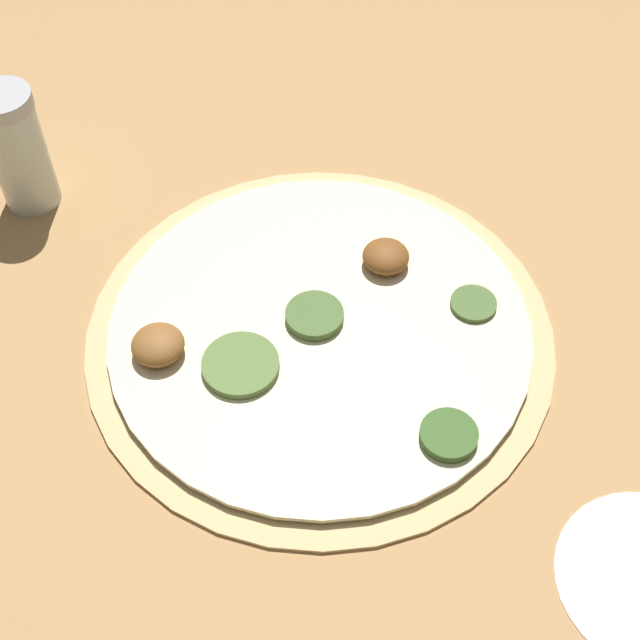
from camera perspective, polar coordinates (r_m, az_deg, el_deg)
name	(u,v)px	position (r m, az deg, el deg)	size (l,w,h in m)	color
ground_plane	(320,334)	(0.67, 0.00, -0.89)	(3.00, 3.00, 0.00)	tan
pizza	(318,330)	(0.66, -0.11, -0.62)	(0.35, 0.35, 0.03)	#D6B77A
spice_jar	(18,149)	(0.76, -18.79, 10.30)	(0.05, 0.05, 0.11)	silver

